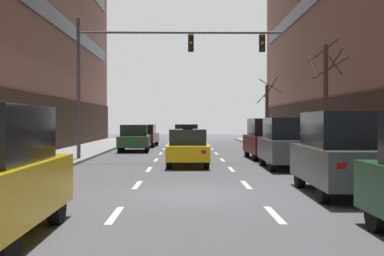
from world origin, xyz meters
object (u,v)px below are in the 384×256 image
(car_driving_2, at_px, (187,136))
(car_driving_4, at_px, (144,136))
(pedestrian_1, at_px, (332,138))
(street_tree_0, at_px, (326,97))
(car_parked_3, at_px, (266,139))
(street_tree_1, at_px, (267,112))
(car_driving_0, at_px, (134,138))
(traffic_signal_0, at_px, (149,60))
(car_parked_2, at_px, (286,143))
(car_parked_1, at_px, (342,154))
(taxi_driving_1, at_px, (188,148))
(pedestrian_0, at_px, (305,135))

(car_driving_2, xyz_separation_m, car_driving_4, (-3.30, 0.62, -0.01))
(pedestrian_1, bearing_deg, street_tree_0, -110.54)
(car_driving_2, relative_size, car_parked_3, 1.06)
(street_tree_1, bearing_deg, street_tree_0, -89.99)
(car_parked_3, bearing_deg, car_driving_0, 138.95)
(street_tree_0, height_order, pedestrian_1, street_tree_0)
(car_driving_2, xyz_separation_m, pedestrian_1, (7.91, -10.75, 0.22))
(traffic_signal_0, bearing_deg, car_parked_2, -33.14)
(car_parked_1, distance_m, street_tree_1, 27.54)
(car_parked_2, xyz_separation_m, street_tree_0, (2.44, 2.78, 2.07))
(car_driving_2, bearing_deg, car_parked_1, -80.57)
(car_parked_3, bearing_deg, traffic_signal_0, -167.58)
(street_tree_0, bearing_deg, car_parked_1, -103.37)
(car_driving_4, xyz_separation_m, street_tree_0, (9.84, -15.01, 2.29))
(street_tree_0, relative_size, street_tree_1, 1.08)
(car_driving_0, relative_size, car_parked_1, 1.01)
(taxi_driving_1, xyz_separation_m, car_driving_4, (-3.28, 16.61, 0.04))
(car_driving_0, distance_m, street_tree_1, 12.96)
(car_driving_0, relative_size, traffic_signal_0, 0.46)
(car_driving_0, bearing_deg, car_parked_1, -68.69)
(car_driving_0, height_order, car_parked_2, car_parked_2)
(traffic_signal_0, distance_m, pedestrian_1, 10.87)
(car_parked_1, bearing_deg, street_tree_0, 76.63)
(pedestrian_1, bearing_deg, taxi_driving_1, -146.52)
(car_driving_0, distance_m, pedestrian_1, 12.56)
(car_parked_3, xyz_separation_m, street_tree_1, (2.44, 14.63, 1.63))
(car_driving_4, bearing_deg, pedestrian_1, -45.43)
(car_driving_4, relative_size, traffic_signal_0, 0.46)
(street_tree_1, distance_m, pedestrian_1, 13.63)
(car_driving_4, bearing_deg, car_parked_3, -59.47)
(street_tree_0, bearing_deg, pedestrian_1, 69.46)
(taxi_driving_1, height_order, pedestrian_0, pedestrian_0)
(street_tree_0, distance_m, pedestrian_0, 5.56)
(car_parked_1, bearing_deg, taxi_driving_1, 115.33)
(car_parked_2, bearing_deg, car_driving_4, 112.57)
(street_tree_0, xyz_separation_m, pedestrian_0, (0.26, 5.19, -1.98))
(car_parked_2, distance_m, street_tree_0, 4.24)
(taxi_driving_1, relative_size, pedestrian_0, 2.51)
(taxi_driving_1, relative_size, car_parked_2, 0.98)
(car_parked_3, relative_size, pedestrian_1, 2.74)
(car_parked_1, distance_m, street_tree_0, 10.76)
(car_parked_1, relative_size, pedestrian_1, 2.89)
(car_parked_3, bearing_deg, taxi_driving_1, -135.30)
(street_tree_1, bearing_deg, taxi_driving_1, -109.31)
(pedestrian_1, bearing_deg, car_driving_4, 134.57)
(street_tree_1, bearing_deg, pedestrian_0, -88.76)
(car_driving_0, height_order, street_tree_0, street_tree_0)
(pedestrian_1, bearing_deg, car_parked_3, -162.95)
(traffic_signal_0, relative_size, street_tree_1, 1.87)
(car_driving_2, xyz_separation_m, pedestrian_0, (6.80, -9.20, 0.29))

